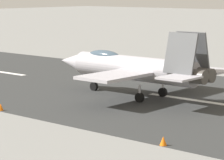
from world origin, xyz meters
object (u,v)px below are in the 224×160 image
object	(u,v)px
crew_person	(82,60)
fighter_jet	(134,67)
marker_cone_mid	(1,107)
marker_cone_near	(163,141)

from	to	relation	value
crew_person	fighter_jet	bearing A→B (deg)	146.28
fighter_jet	marker_cone_mid	world-z (taller)	fighter_jet
crew_person	marker_cone_near	xyz separation A→B (m)	(-27.10, 21.74, -0.54)
fighter_jet	marker_cone_near	xyz separation A→B (m)	(-10.80, 10.86, -2.21)
marker_cone_near	marker_cone_mid	bearing A→B (deg)	0.00
fighter_jet	crew_person	xyz separation A→B (m)	(16.30, -10.88, -1.67)
fighter_jet	marker_cone_mid	size ratio (longest dim) A/B	28.95
fighter_jet	crew_person	size ratio (longest dim) A/B	9.78
crew_person	marker_cone_mid	bearing A→B (deg)	119.52
marker_cone_mid	fighter_jet	bearing A→B (deg)	-110.20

